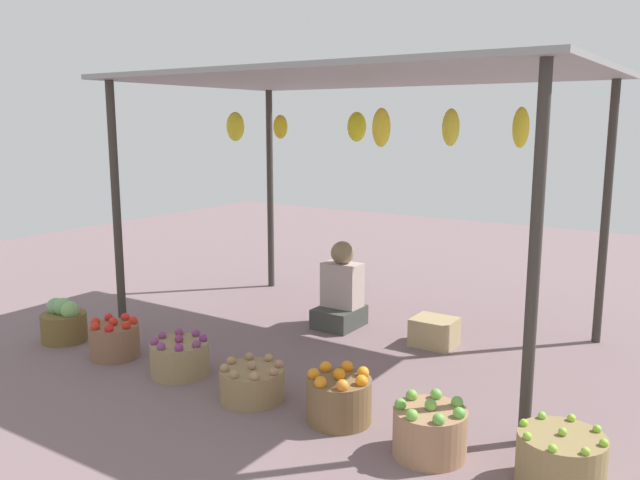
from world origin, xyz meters
TOP-DOWN VIEW (x-y plane):
  - ground_plane at (0.00, 0.00)m, footprint 14.00×14.00m
  - market_stall_structure at (-0.00, 0.01)m, footprint 3.75×2.40m
  - vendor_person at (-0.31, 0.24)m, footprint 0.36×0.44m
  - basket_cabbages at (-2.05, -1.40)m, footprint 0.37×0.37m
  - basket_red_tomatoes at (-1.39, -1.42)m, footprint 0.39×0.39m
  - basket_purple_onions at (-0.69, -1.39)m, footprint 0.43×0.43m
  - basket_potatoes at (0.03, -1.44)m, footprint 0.43×0.43m
  - basket_oranges at (0.68, -1.40)m, footprint 0.41×0.41m
  - basket_green_apples at (1.33, -1.48)m, footprint 0.41×0.41m
  - basket_limes at (2.01, -1.41)m, footprint 0.44×0.44m
  - wooden_crate_near_vendor at (0.62, 0.22)m, footprint 0.35×0.31m

SIDE VIEW (x-z plane):
  - ground_plane at x=0.00m, z-range 0.00..0.00m
  - basket_potatoes at x=0.03m, z-range -0.02..0.25m
  - wooden_crate_near_vendor at x=0.62m, z-range 0.00..0.23m
  - basket_purple_onions at x=-0.69m, z-range -0.02..0.28m
  - basket_red_tomatoes at x=-1.39m, z-range -0.02..0.30m
  - basket_limes at x=2.01m, z-range -0.02..0.30m
  - basket_green_apples at x=1.33m, z-range -0.02..0.31m
  - basket_oranges at x=0.68m, z-range -0.02..0.32m
  - basket_cabbages at x=-2.05m, z-range -0.03..0.35m
  - vendor_person at x=-0.31m, z-range -0.09..0.69m
  - market_stall_structure at x=0.00m, z-range 0.95..3.15m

